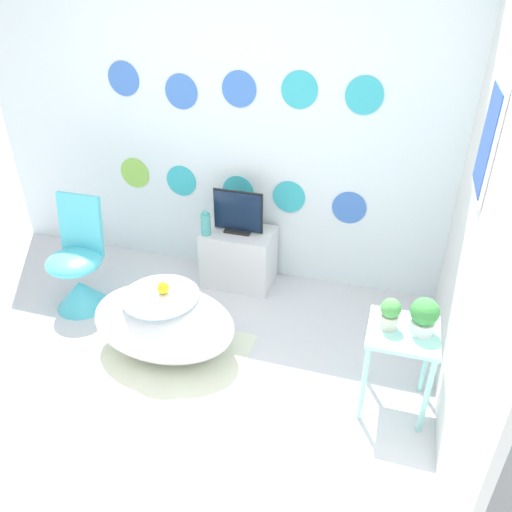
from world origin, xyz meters
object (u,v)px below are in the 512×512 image
tv (238,214)px  vase (206,224)px  potted_plant_left (390,313)px  potted_plant_right (424,315)px  chair (79,275)px  bathtub (164,322)px

tv → vase: (-0.23, -0.12, -0.06)m
tv → potted_plant_left: (1.22, -1.01, 0.04)m
potted_plant_left → potted_plant_right: (0.18, 0.01, 0.02)m
chair → vase: chair is taller
vase → potted_plant_left: bearing=-31.4°
vase → potted_plant_left: potted_plant_left is taller
vase → chair: bearing=-147.2°
bathtub → tv: bearing=77.5°
bathtub → tv: tv is taller
chair → potted_plant_right: 2.52m
tv → vase: bearing=-151.9°
bathtub → chair: size_ratio=1.14×
potted_plant_right → tv: bearing=144.5°
bathtub → potted_plant_right: 1.67m
vase → bathtub: bearing=-89.1°
tv → vase: 0.27m
chair → tv: chair is taller
bathtub → potted_plant_left: potted_plant_left is taller
potted_plant_left → potted_plant_right: size_ratio=0.86×
tv → potted_plant_right: 1.72m
potted_plant_right → potted_plant_left: bearing=-176.9°
chair → vase: 1.04m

